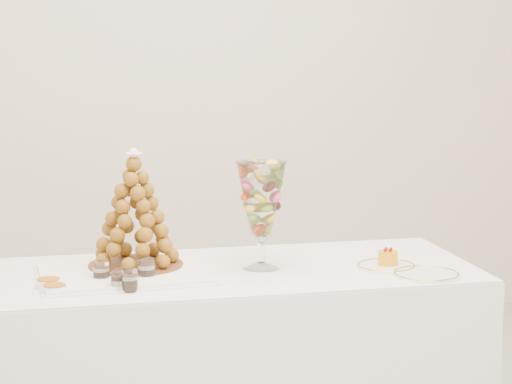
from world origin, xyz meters
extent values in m
cube|color=beige|center=(0.00, 2.00, 1.40)|extent=(4.50, 0.04, 2.80)
cube|color=white|center=(-0.11, 0.34, 0.34)|extent=(1.83, 0.74, 0.68)
cube|color=white|center=(-0.11, 0.34, 0.69)|extent=(1.82, 0.73, 0.01)
cube|color=white|center=(-0.44, 0.33, 0.70)|extent=(0.59, 0.46, 0.02)
cylinder|color=white|center=(0.04, 0.34, 0.70)|extent=(0.13, 0.13, 0.02)
cylinder|color=white|center=(0.04, 0.34, 0.76)|extent=(0.03, 0.03, 0.09)
sphere|color=white|center=(0.04, 0.34, 0.81)|extent=(0.04, 0.04, 0.04)
cylinder|color=white|center=(0.47, 0.24, 0.70)|extent=(0.21, 0.21, 0.01)
cylinder|color=white|center=(0.57, 0.10, 0.70)|extent=(0.23, 0.23, 0.01)
cylinder|color=white|center=(-0.53, 0.26, 0.73)|extent=(0.07, 0.07, 0.07)
cylinder|color=white|center=(-0.47, 0.18, 0.72)|extent=(0.05, 0.05, 0.06)
cylinder|color=white|center=(-0.38, 0.25, 0.73)|extent=(0.06, 0.06, 0.08)
cylinder|color=white|center=(-0.48, 0.14, 0.73)|extent=(0.06, 0.06, 0.07)
cylinder|color=white|center=(-0.45, 0.13, 0.73)|extent=(0.07, 0.07, 0.07)
cylinder|color=white|center=(-0.70, 0.24, 0.71)|extent=(0.08, 0.08, 0.03)
cylinder|color=white|center=(-0.69, 0.16, 0.71)|extent=(0.08, 0.08, 0.03)
cylinder|color=brown|center=(-0.40, 0.40, 0.71)|extent=(0.33, 0.33, 0.01)
cone|color=brown|center=(-0.40, 0.40, 0.92)|extent=(0.30, 0.30, 0.40)
sphere|color=white|center=(-0.40, 0.40, 1.11)|extent=(0.04, 0.04, 0.04)
cylinder|color=orange|center=(0.48, 0.25, 0.73)|extent=(0.07, 0.07, 0.05)
sphere|color=#8D0905|center=(0.49, 0.25, 0.76)|extent=(0.01, 0.01, 0.01)
sphere|color=#8D0905|center=(0.48, 0.26, 0.76)|extent=(0.01, 0.01, 0.01)
sphere|color=#8D0905|center=(0.47, 0.25, 0.76)|extent=(0.01, 0.01, 0.01)
sphere|color=#8D0905|center=(0.49, 0.24, 0.76)|extent=(0.01, 0.01, 0.01)
camera|label=1|loc=(-0.76, -3.02, 1.53)|focal=70.00mm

